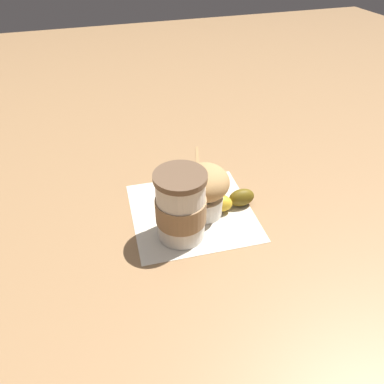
# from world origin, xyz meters

# --- Properties ---
(ground_plane) EXTENTS (3.00, 3.00, 0.00)m
(ground_plane) POSITION_xyz_m (0.00, 0.00, 0.00)
(ground_plane) COLOR #936D47
(paper_napkin) EXTENTS (0.24, 0.24, 0.00)m
(paper_napkin) POSITION_xyz_m (0.00, 0.00, 0.00)
(paper_napkin) COLOR beige
(paper_napkin) RESTS_ON ground_plane
(coffee_cup) EXTENTS (0.09, 0.09, 0.13)m
(coffee_cup) POSITION_xyz_m (-0.05, 0.04, 0.06)
(coffee_cup) COLOR silver
(coffee_cup) RESTS_ON paper_napkin
(muffin) EXTENTS (0.09, 0.09, 0.10)m
(muffin) POSITION_xyz_m (-0.01, -0.02, 0.06)
(muffin) COLOR white
(muffin) RESTS_ON paper_napkin
(banana) EXTENTS (0.13, 0.17, 0.04)m
(banana) POSITION_xyz_m (0.01, -0.03, 0.02)
(banana) COLOR gold
(banana) RESTS_ON paper_napkin
(wooden_stirrer) EXTENTS (0.11, 0.04, 0.00)m
(wooden_stirrer) POSITION_xyz_m (0.18, -0.07, 0.00)
(wooden_stirrer) COLOR #9E7547
(wooden_stirrer) RESTS_ON ground_plane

